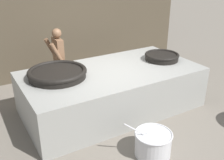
{
  "coord_description": "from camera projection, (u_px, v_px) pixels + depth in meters",
  "views": [
    {
      "loc": [
        -2.62,
        -4.43,
        2.95
      ],
      "look_at": [
        0.0,
        0.0,
        0.68
      ],
      "focal_mm": 42.0,
      "sensor_mm": 36.0,
      "label": 1
    }
  ],
  "objects": [
    {
      "name": "giant_wok_far",
      "position": [
        162.0,
        56.0,
        6.1
      ],
      "size": [
        0.8,
        0.8,
        0.16
      ],
      "color": "black",
      "rests_on": "hearth_platform"
    },
    {
      "name": "hearth_platform",
      "position": [
        112.0,
        90.0,
        5.71
      ],
      "size": [
        3.76,
        1.95,
        0.91
      ],
      "color": "gray",
      "rests_on": "ground_plane"
    },
    {
      "name": "ground_plane",
      "position": [
        112.0,
        108.0,
        5.9
      ],
      "size": [
        60.0,
        60.0,
        0.0
      ],
      "primitive_type": "plane",
      "color": "slate"
    },
    {
      "name": "giant_wok_near",
      "position": [
        57.0,
        73.0,
        5.14
      ],
      "size": [
        1.16,
        1.16,
        0.17
      ],
      "color": "black",
      "rests_on": "hearth_platform"
    },
    {
      "name": "prep_bowl_vegetables",
      "position": [
        153.0,
        143.0,
        4.36
      ],
      "size": [
        0.8,
        0.63,
        0.66
      ],
      "color": "silver",
      "rests_on": "ground_plane"
    },
    {
      "name": "back_wall",
      "position": [
        64.0,
        12.0,
        7.27
      ],
      "size": [
        7.67,
        0.24,
        3.5
      ],
      "primitive_type": "cube",
      "color": "#4C4233",
      "rests_on": "ground_plane"
    },
    {
      "name": "cook",
      "position": [
        58.0,
        59.0,
        6.32
      ],
      "size": [
        0.38,
        0.59,
        1.61
      ],
      "rotation": [
        0.0,
        0.0,
        3.1
      ],
      "color": "brown",
      "rests_on": "ground_plane"
    }
  ]
}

